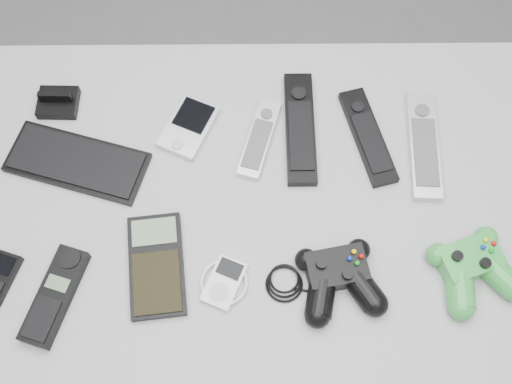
{
  "coord_description": "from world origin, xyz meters",
  "views": [
    {
      "loc": [
        0.02,
        -0.48,
        1.85
      ],
      "look_at": [
        0.02,
        -0.02,
        0.82
      ],
      "focal_mm": 42.0,
      "sensor_mm": 36.0,
      "label": 1
    }
  ],
  "objects_px": {
    "remote_silver_a": "(259,138)",
    "remote_silver_b": "(424,144)",
    "controller_black": "(339,277)",
    "controller_green": "(474,267)",
    "remote_black_b": "(368,136)",
    "remote_black_a": "(300,128)",
    "mp3_player": "(224,282)",
    "desk": "(261,221)",
    "pda_keyboard": "(77,162)",
    "calculator": "(156,265)",
    "cordless_handset": "(55,296)",
    "pda": "(188,127)"
  },
  "relations": [
    {
      "from": "remote_silver_a",
      "to": "remote_silver_b",
      "type": "height_order",
      "value": "remote_silver_b"
    },
    {
      "from": "controller_black",
      "to": "controller_green",
      "type": "bearing_deg",
      "value": -6.68
    },
    {
      "from": "remote_black_b",
      "to": "controller_green",
      "type": "distance_m",
      "value": 0.32
    },
    {
      "from": "remote_black_b",
      "to": "remote_silver_b",
      "type": "relative_size",
      "value": 0.9
    },
    {
      "from": "remote_black_a",
      "to": "remote_silver_a",
      "type": "bearing_deg",
      "value": -165.05
    },
    {
      "from": "remote_silver_b",
      "to": "mp3_player",
      "type": "relative_size",
      "value": 2.6
    },
    {
      "from": "remote_silver_a",
      "to": "remote_black_a",
      "type": "xyz_separation_m",
      "value": [
        0.08,
        0.02,
        0.0
      ]
    },
    {
      "from": "desk",
      "to": "remote_silver_a",
      "type": "height_order",
      "value": "remote_silver_a"
    },
    {
      "from": "pda_keyboard",
      "to": "controller_black",
      "type": "height_order",
      "value": "controller_black"
    },
    {
      "from": "calculator",
      "to": "cordless_handset",
      "type": "bearing_deg",
      "value": -168.67
    },
    {
      "from": "remote_black_a",
      "to": "remote_silver_b",
      "type": "xyz_separation_m",
      "value": [
        0.24,
        -0.04,
        -0.0
      ]
    },
    {
      "from": "remote_silver_a",
      "to": "mp3_player",
      "type": "xyz_separation_m",
      "value": [
        -0.07,
        -0.29,
        -0.0
      ]
    },
    {
      "from": "desk",
      "to": "mp3_player",
      "type": "height_order",
      "value": "mp3_player"
    },
    {
      "from": "remote_black_b",
      "to": "remote_silver_b",
      "type": "distance_m",
      "value": 0.11
    },
    {
      "from": "controller_green",
      "to": "cordless_handset",
      "type": "bearing_deg",
      "value": 164.69
    },
    {
      "from": "remote_silver_a",
      "to": "remote_black_b",
      "type": "xyz_separation_m",
      "value": [
        0.22,
        0.0,
        0.0
      ]
    },
    {
      "from": "desk",
      "to": "cordless_handset",
      "type": "bearing_deg",
      "value": -155.1
    },
    {
      "from": "remote_black_b",
      "to": "remote_silver_b",
      "type": "xyz_separation_m",
      "value": [
        0.11,
        -0.02,
        0.0
      ]
    },
    {
      "from": "remote_black_a",
      "to": "remote_black_b",
      "type": "height_order",
      "value": "remote_black_a"
    },
    {
      "from": "desk",
      "to": "controller_black",
      "type": "bearing_deg",
      "value": -46.7
    },
    {
      "from": "remote_black_b",
      "to": "cordless_handset",
      "type": "bearing_deg",
      "value": -165.78
    },
    {
      "from": "desk",
      "to": "remote_silver_a",
      "type": "xyz_separation_m",
      "value": [
        -0.0,
        0.15,
        0.08
      ]
    },
    {
      "from": "remote_black_a",
      "to": "calculator",
      "type": "relative_size",
      "value": 1.29
    },
    {
      "from": "remote_silver_a",
      "to": "controller_black",
      "type": "distance_m",
      "value": 0.32
    },
    {
      "from": "mp3_player",
      "to": "remote_silver_a",
      "type": "bearing_deg",
      "value": 100.69
    },
    {
      "from": "cordless_handset",
      "to": "mp3_player",
      "type": "height_order",
      "value": "cordless_handset"
    },
    {
      "from": "remote_silver_b",
      "to": "mp3_player",
      "type": "bearing_deg",
      "value": -141.79
    },
    {
      "from": "remote_silver_b",
      "to": "mp3_player",
      "type": "distance_m",
      "value": 0.48
    },
    {
      "from": "desk",
      "to": "remote_silver_b",
      "type": "distance_m",
      "value": 0.36
    },
    {
      "from": "mp3_player",
      "to": "controller_black",
      "type": "distance_m",
      "value": 0.2
    },
    {
      "from": "pda",
      "to": "mp3_player",
      "type": "distance_m",
      "value": 0.33
    },
    {
      "from": "mp3_player",
      "to": "remote_black_b",
      "type": "bearing_deg",
      "value": 69.82
    },
    {
      "from": "pda",
      "to": "cordless_handset",
      "type": "relative_size",
      "value": 0.71
    },
    {
      "from": "calculator",
      "to": "pda",
      "type": "bearing_deg",
      "value": 74.33
    },
    {
      "from": "remote_silver_a",
      "to": "cordless_handset",
      "type": "relative_size",
      "value": 1.0
    },
    {
      "from": "calculator",
      "to": "mp3_player",
      "type": "bearing_deg",
      "value": -21.26
    },
    {
      "from": "pda",
      "to": "mp3_player",
      "type": "relative_size",
      "value": 1.38
    },
    {
      "from": "remote_silver_b",
      "to": "calculator",
      "type": "distance_m",
      "value": 0.57
    },
    {
      "from": "remote_black_a",
      "to": "remote_black_b",
      "type": "distance_m",
      "value": 0.14
    },
    {
      "from": "pda_keyboard",
      "to": "remote_silver_a",
      "type": "xyz_separation_m",
      "value": [
        0.36,
        0.05,
        0.0
      ]
    },
    {
      "from": "remote_silver_a",
      "to": "remote_black_b",
      "type": "height_order",
      "value": "remote_black_b"
    },
    {
      "from": "remote_silver_b",
      "to": "desk",
      "type": "bearing_deg",
      "value": -155.14
    },
    {
      "from": "remote_silver_a",
      "to": "calculator",
      "type": "distance_m",
      "value": 0.32
    },
    {
      "from": "remote_silver_a",
      "to": "calculator",
      "type": "relative_size",
      "value": 0.92
    },
    {
      "from": "calculator",
      "to": "controller_black",
      "type": "xyz_separation_m",
      "value": [
        0.33,
        -0.03,
        0.02
      ]
    },
    {
      "from": "controller_black",
      "to": "controller_green",
      "type": "xyz_separation_m",
      "value": [
        0.24,
        0.02,
        0.0
      ]
    },
    {
      "from": "controller_green",
      "to": "remote_silver_b",
      "type": "bearing_deg",
      "value": 83.38
    },
    {
      "from": "remote_black_b",
      "to": "controller_black",
      "type": "xyz_separation_m",
      "value": [
        -0.08,
        -0.29,
        0.02
      ]
    },
    {
      "from": "cordless_handset",
      "to": "remote_silver_a",
      "type": "bearing_deg",
      "value": 58.84
    },
    {
      "from": "cordless_handset",
      "to": "controller_black",
      "type": "relative_size",
      "value": 0.7
    }
  ]
}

